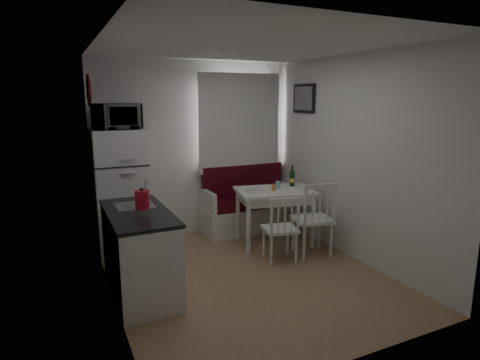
% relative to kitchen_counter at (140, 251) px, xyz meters
% --- Properties ---
extents(floor, '(3.00, 3.50, 0.02)m').
position_rel_kitchen_counter_xyz_m(floor, '(1.20, -0.16, -0.46)').
color(floor, '#9E7254').
rests_on(floor, ground).
extents(ceiling, '(3.00, 3.50, 0.02)m').
position_rel_kitchen_counter_xyz_m(ceiling, '(1.20, -0.16, 2.14)').
color(ceiling, white).
rests_on(ceiling, wall_back).
extents(wall_back, '(3.00, 0.02, 2.60)m').
position_rel_kitchen_counter_xyz_m(wall_back, '(1.20, 1.59, 0.84)').
color(wall_back, white).
rests_on(wall_back, floor).
extents(wall_front, '(3.00, 0.02, 2.60)m').
position_rel_kitchen_counter_xyz_m(wall_front, '(1.20, -1.91, 0.84)').
color(wall_front, white).
rests_on(wall_front, floor).
extents(wall_left, '(0.02, 3.50, 2.60)m').
position_rel_kitchen_counter_xyz_m(wall_left, '(-0.30, -0.16, 0.84)').
color(wall_left, white).
rests_on(wall_left, floor).
extents(wall_right, '(0.02, 3.50, 2.60)m').
position_rel_kitchen_counter_xyz_m(wall_right, '(2.70, -0.16, 0.84)').
color(wall_right, white).
rests_on(wall_right, floor).
extents(window, '(1.22, 0.06, 1.47)m').
position_rel_kitchen_counter_xyz_m(window, '(1.90, 1.56, 1.17)').
color(window, white).
rests_on(window, wall_back).
extents(curtain, '(1.35, 0.02, 1.50)m').
position_rel_kitchen_counter_xyz_m(curtain, '(1.90, 1.49, 1.22)').
color(curtain, white).
rests_on(curtain, wall_back).
extents(kitchen_counter, '(0.62, 1.32, 1.16)m').
position_rel_kitchen_counter_xyz_m(kitchen_counter, '(0.00, 0.00, 0.00)').
color(kitchen_counter, white).
rests_on(kitchen_counter, floor).
extents(wall_sign, '(0.03, 0.40, 0.40)m').
position_rel_kitchen_counter_xyz_m(wall_sign, '(-0.27, 1.29, 1.69)').
color(wall_sign, '#192B97').
rests_on(wall_sign, wall_left).
extents(picture_frame, '(0.04, 0.52, 0.42)m').
position_rel_kitchen_counter_xyz_m(picture_frame, '(2.67, 0.94, 1.59)').
color(picture_frame, black).
rests_on(picture_frame, wall_right).
extents(bench, '(1.43, 0.55, 1.02)m').
position_rel_kitchen_counter_xyz_m(bench, '(1.96, 1.36, -0.12)').
color(bench, white).
rests_on(bench, floor).
extents(dining_table, '(1.18, 0.94, 0.79)m').
position_rel_kitchen_counter_xyz_m(dining_table, '(2.04, 0.66, 0.25)').
color(dining_table, white).
rests_on(dining_table, floor).
extents(chair_left, '(0.47, 0.46, 0.46)m').
position_rel_kitchen_counter_xyz_m(chair_left, '(1.79, 0.00, 0.08)').
color(chair_left, white).
rests_on(chair_left, floor).
extents(chair_right, '(0.54, 0.53, 0.54)m').
position_rel_kitchen_counter_xyz_m(chair_right, '(2.29, -0.01, 0.16)').
color(chair_right, white).
rests_on(chair_right, floor).
extents(fridge, '(0.67, 0.67, 1.67)m').
position_rel_kitchen_counter_xyz_m(fridge, '(0.02, 1.24, 0.38)').
color(fridge, white).
rests_on(fridge, floor).
extents(microwave, '(0.58, 0.40, 0.32)m').
position_rel_kitchen_counter_xyz_m(microwave, '(0.02, 1.19, 1.37)').
color(microwave, white).
rests_on(microwave, fridge).
extents(kettle, '(0.18, 0.18, 0.24)m').
position_rel_kitchen_counter_xyz_m(kettle, '(0.05, -0.02, 0.56)').
color(kettle, red).
rests_on(kettle, kitchen_counter).
extents(wine_bottle, '(0.08, 0.08, 0.31)m').
position_rel_kitchen_counter_xyz_m(wine_bottle, '(2.39, 0.76, 0.49)').
color(wine_bottle, '#123918').
rests_on(wine_bottle, dining_table).
extents(drinking_glass_orange, '(0.06, 0.06, 0.09)m').
position_rel_kitchen_counter_xyz_m(drinking_glass_orange, '(1.99, 0.61, 0.38)').
color(drinking_glass_orange, orange).
rests_on(drinking_glass_orange, dining_table).
extents(drinking_glass_blue, '(0.06, 0.06, 0.11)m').
position_rel_kitchen_counter_xyz_m(drinking_glass_blue, '(2.12, 0.71, 0.39)').
color(drinking_glass_blue, '#7EB9D6').
rests_on(drinking_glass_blue, dining_table).
extents(plate, '(0.24, 0.24, 0.02)m').
position_rel_kitchen_counter_xyz_m(plate, '(1.74, 0.68, 0.34)').
color(plate, white).
rests_on(plate, dining_table).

